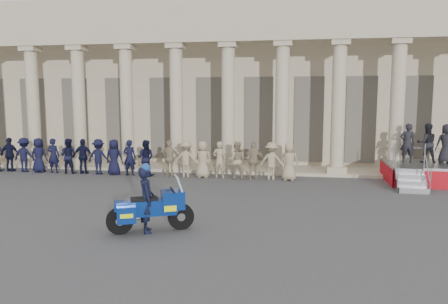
% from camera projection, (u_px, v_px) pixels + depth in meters
% --- Properties ---
extents(ground, '(90.00, 90.00, 0.00)m').
position_uv_depth(ground, '(148.00, 213.00, 13.99)').
color(ground, '#3D3D3F').
rests_on(ground, ground).
extents(building, '(40.00, 12.50, 9.00)m').
position_uv_depth(building, '(225.00, 84.00, 27.83)').
color(building, tan).
rests_on(building, ground).
extents(officer_rank, '(16.11, 0.65, 1.70)m').
position_uv_depth(officer_rank, '(129.00, 157.00, 20.71)').
color(officer_rank, black).
rests_on(officer_rank, ground).
extents(reviewing_stand, '(4.17, 4.02, 2.56)m').
position_uv_depth(reviewing_stand, '(440.00, 152.00, 18.81)').
color(reviewing_stand, gray).
rests_on(reviewing_stand, ground).
extents(motorcycle, '(2.26, 1.47, 1.55)m').
position_uv_depth(motorcycle, '(151.00, 208.00, 12.02)').
color(motorcycle, black).
rests_on(motorcycle, ground).
extents(rider, '(0.68, 0.79, 1.92)m').
position_uv_depth(rider, '(146.00, 198.00, 11.95)').
color(rider, black).
rests_on(rider, ground).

